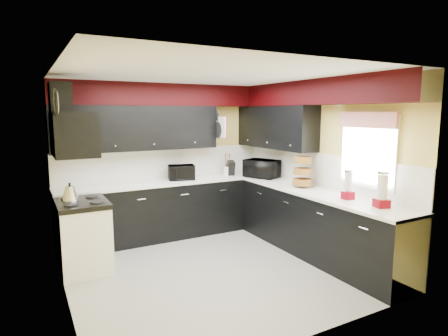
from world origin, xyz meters
The scene contains 35 objects.
ground centered at (0.00, 0.00, 0.00)m, with size 3.60×3.60×0.00m, color gray.
wall_back centered at (0.00, 1.80, 1.25)m, with size 3.60×0.06×2.50m, color #E0C666.
wall_right centered at (1.80, 0.00, 1.25)m, with size 0.06×3.60×2.50m, color #E0C666.
wall_left centered at (-1.80, 0.00, 1.25)m, with size 0.06×3.60×2.50m, color #E0C666.
ceiling centered at (0.00, 0.00, 2.50)m, with size 3.60×3.60×0.06m, color white.
cab_back centered at (0.00, 1.50, 0.45)m, with size 3.60×0.60×0.90m, color black.
cab_right centered at (1.50, -0.30, 0.45)m, with size 0.60×3.00×0.90m, color black.
counter_back centered at (0.00, 1.50, 0.92)m, with size 3.62×0.64×0.04m, color white.
counter_right centered at (1.50, -0.30, 0.92)m, with size 0.64×3.02×0.04m, color white.
splash_back centered at (0.00, 1.79, 1.19)m, with size 3.60×0.02×0.50m, color white.
splash_right centered at (1.79, 0.00, 1.19)m, with size 0.02×3.60×0.50m, color white.
upper_back centered at (-0.50, 1.62, 1.80)m, with size 2.60×0.35×0.70m, color black.
upper_right centered at (1.62, 0.90, 1.80)m, with size 0.35×1.80×0.70m, color black.
soffit_back centered at (0.00, 1.62, 2.33)m, with size 3.60×0.36×0.35m, color black.
soffit_right centered at (1.62, -0.18, 2.33)m, with size 0.36×3.24×0.35m, color black.
stove centered at (-1.50, 0.75, 0.43)m, with size 0.60×0.75×0.86m, color white.
cooktop centered at (-1.50, 0.75, 0.89)m, with size 0.62×0.77×0.06m, color black.
hood centered at (-1.55, 0.75, 1.78)m, with size 0.50×0.78×0.55m, color black.
hood_duct centered at (-1.68, 0.75, 2.20)m, with size 0.24×0.40×0.40m, color black.
window centered at (1.79, -0.90, 1.55)m, with size 0.03×0.86×0.96m, color white, non-canonical shape.
valance centered at (1.73, -0.90, 1.95)m, with size 0.04×0.88×0.20m, color red.
pan_top centered at (0.82, 1.55, 2.00)m, with size 0.03×0.22×0.40m, color black, non-canonical shape.
pan_mid centered at (0.82, 1.42, 1.75)m, with size 0.03×0.28×0.46m, color black, non-canonical shape.
pan_low centered at (0.82, 1.68, 1.72)m, with size 0.03×0.24×0.42m, color black, non-canonical shape.
cut_board centered at (0.83, 1.30, 1.80)m, with size 0.03×0.26×0.35m, color white.
baskets centered at (1.52, 0.05, 1.18)m, with size 0.27×0.27×0.50m, color brown, non-canonical shape.
clock centered at (-1.77, 0.25, 2.15)m, with size 0.03×0.30×0.30m, color black, non-canonical shape.
deco_plate centered at (1.77, -0.35, 2.25)m, with size 0.03×0.24×0.24m, color white, non-canonical shape.
toaster_oven centered at (0.17, 1.49, 1.06)m, with size 0.42×0.35×0.24m, color black.
microwave centered at (1.46, 1.03, 1.09)m, with size 0.55×0.37×0.31m, color black.
utensil_crock centered at (1.06, 1.52, 1.02)m, with size 0.14×0.14×0.15m, color white.
knife_block centered at (1.10, 1.47, 1.07)m, with size 0.11×0.16×0.25m, color black.
kettle centered at (-1.62, 0.90, 1.01)m, with size 0.20×0.20×0.18m, color silver, non-canonical shape.
dispenser_a centered at (1.51, -0.85, 1.11)m, with size 0.13×0.13×0.34m, color #610103, non-canonical shape.
dispenser_b centered at (1.54, -1.34, 1.14)m, with size 0.15×0.15×0.41m, color maroon, non-canonical shape.
Camera 1 is at (-2.12, -4.22, 2.04)m, focal length 30.00 mm.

